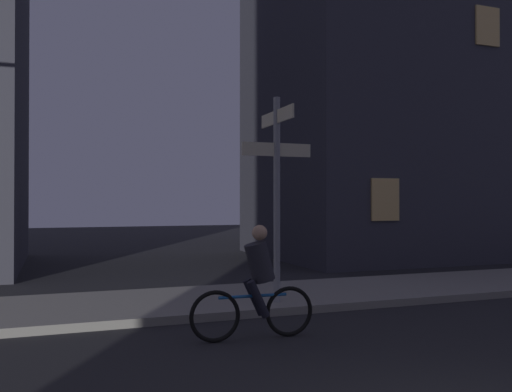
{
  "coord_description": "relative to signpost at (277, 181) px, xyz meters",
  "views": [
    {
      "loc": [
        -3.13,
        -2.92,
        1.94
      ],
      "look_at": [
        0.31,
        6.31,
        2.04
      ],
      "focal_mm": 37.92,
      "sensor_mm": 36.0,
      "label": 1
    }
  ],
  "objects": [
    {
      "name": "signpost",
      "position": [
        0.0,
        0.0,
        0.0
      ],
      "size": [
        1.33,
        1.45,
        3.68
      ],
      "color": "gray",
      "rests_on": "sidewalk_kerb"
    },
    {
      "name": "cyclist",
      "position": [
        -1.07,
        -1.82,
        -1.56
      ],
      "size": [
        1.82,
        0.34,
        1.61
      ],
      "color": "black",
      "rests_on": "ground_plane"
    },
    {
      "name": "sidewalk_kerb",
      "position": [
        -0.61,
        0.88,
        -2.24
      ],
      "size": [
        40.0,
        2.85,
        0.14
      ],
      "primitive_type": "cube",
      "color": "gray",
      "rests_on": "ground_plane"
    }
  ]
}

